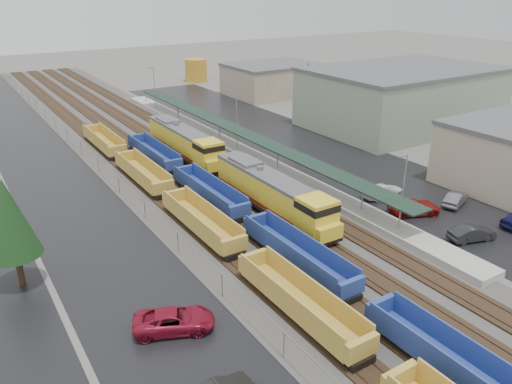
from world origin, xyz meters
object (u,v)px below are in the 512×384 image
locomotive_trail (185,143)px  parked_car_east_c (383,191)px  parked_car_east_e (456,199)px  well_string_yellow (243,256)px  parked_car_east_b (414,207)px  well_string_blue (297,254)px  parked_car_east_a (472,233)px  storage_tank (196,70)px  locomotive_lead (274,194)px  parked_car_west_c (174,321)px

locomotive_trail → parked_car_east_c: size_ratio=3.84×
parked_car_east_e → well_string_yellow: bearing=67.6°
parked_car_east_b → parked_car_east_c: 4.93m
parked_car_east_b → parked_car_east_e: 5.58m
parked_car_east_c → parked_car_east_e: size_ratio=1.16×
well_string_yellow → parked_car_east_c: well_string_yellow is taller
well_string_yellow → parked_car_east_c: size_ratio=17.98×
well_string_yellow → well_string_blue: size_ratio=1.17×
locomotive_trail → parked_car_east_a: 37.49m
storage_tank → parked_car_east_e: (-9.40, -81.59, -1.94)m
parked_car_east_c → locomotive_trail: bearing=33.8°
storage_tank → well_string_blue: bearing=-110.8°
locomotive_lead → parked_car_east_a: bearing=-49.4°
locomotive_lead → well_string_yellow: size_ratio=0.21×
parked_car_west_c → parked_car_east_a: bearing=-72.6°
parked_car_east_a → parked_car_east_b: bearing=15.7°
parked_car_west_c → parked_car_east_c: parked_car_west_c is taller
locomotive_trail → storage_tank: 58.88m
storage_tank → parked_car_east_b: bearing=-100.5°
parked_car_east_a → well_string_blue: bearing=88.9°
well_string_blue → parked_car_east_c: well_string_blue is taller
locomotive_trail → well_string_yellow: 29.35m
storage_tank → parked_car_west_c: (-43.45, -84.75, -1.88)m
well_string_blue → parked_car_east_b: 16.46m
well_string_yellow → storage_tank: storage_tank is taller
parked_car_west_c → parked_car_east_a: 28.61m
well_string_yellow → parked_car_west_c: bearing=-151.9°
locomotive_trail → parked_car_east_b: bearing=-66.6°
parked_car_east_c → locomotive_lead: bearing=83.5°
locomotive_trail → parked_car_east_a: locomotive_trail is taller
storage_tank → parked_car_east_a: (-14.97, -87.56, -1.92)m
parked_car_east_c → parked_car_east_e: parked_car_east_c is taller
parked_car_east_b → parked_car_east_c: parked_car_east_b is taller
locomotive_trail → parked_car_east_e: 34.45m
locomotive_trail → well_string_blue: 30.60m
well_string_blue → parked_car_east_b: (16.36, 1.76, -0.36)m
well_string_blue → parked_car_east_a: size_ratio=17.41×
locomotive_trail → storage_tank: bearing=62.4°
locomotive_trail → parked_car_east_a: bearing=-70.8°
locomotive_lead → well_string_yellow: 10.84m
well_string_yellow → well_string_blue: bearing=-27.7°
storage_tank → parked_car_west_c: 95.26m
storage_tank → parked_car_east_e: 82.15m
parked_car_east_e → parked_car_west_c: bearing=75.6°
locomotive_lead → well_string_yellow: locomotive_lead is taller
parked_car_east_a → locomotive_lead: bearing=56.8°
locomotive_trail → parked_car_east_b: locomotive_trail is taller
parked_car_east_b → parked_car_east_e: (5.51, -0.85, -0.04)m
well_string_yellow → well_string_blue: well_string_yellow is taller
parked_car_east_b → well_string_yellow: bearing=112.0°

